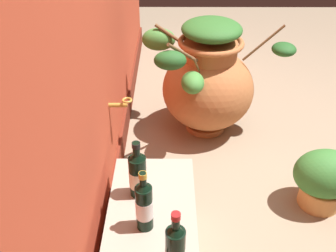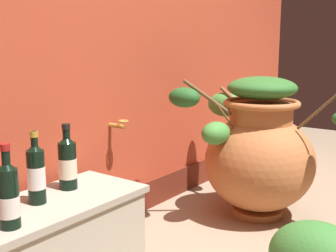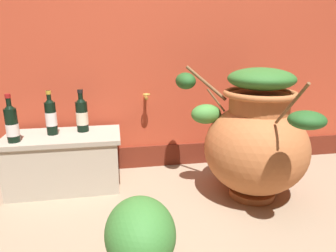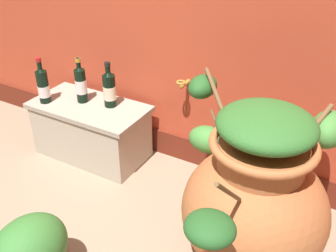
{
  "view_description": "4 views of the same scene",
  "coord_description": "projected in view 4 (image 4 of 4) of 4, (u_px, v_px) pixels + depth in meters",
  "views": [
    {
      "loc": [
        -1.81,
        0.78,
        1.62
      ],
      "look_at": [
        -0.19,
        0.78,
        0.51
      ],
      "focal_mm": 40.25,
      "sensor_mm": 36.0,
      "label": 1
    },
    {
      "loc": [
        -1.76,
        -0.53,
        1.0
      ],
      "look_at": [
        -0.04,
        0.75,
        0.6
      ],
      "focal_mm": 46.07,
      "sensor_mm": 36.0,
      "label": 2
    },
    {
      "loc": [
        -0.32,
        -1.12,
        0.96
      ],
      "look_at": [
        0.0,
        0.69,
        0.45
      ],
      "focal_mm": 31.6,
      "sensor_mm": 36.0,
      "label": 3
    },
    {
      "loc": [
        0.83,
        -0.79,
        1.52
      ],
      "look_at": [
        -0.03,
        0.73,
        0.47
      ],
      "focal_mm": 41.22,
      "sensor_mm": 36.0,
      "label": 4
    }
  ],
  "objects": [
    {
      "name": "wine_bottle_middle",
      "position": [
        81.0,
        83.0,
        2.43
      ],
      "size": [
        0.07,
        0.07,
        0.3
      ],
      "color": "black",
      "rests_on": "stone_ledge"
    },
    {
      "name": "wine_bottle_right",
      "position": [
        43.0,
        85.0,
        2.43
      ],
      "size": [
        0.07,
        0.07,
        0.3
      ],
      "color": "black",
      "rests_on": "stone_ledge"
    },
    {
      "name": "wine_bottle_left",
      "position": [
        109.0,
        88.0,
        2.38
      ],
      "size": [
        0.08,
        0.08,
        0.29
      ],
      "color": "black",
      "rests_on": "stone_ledge"
    },
    {
      "name": "stone_ledge",
      "position": [
        91.0,
        128.0,
        2.54
      ],
      "size": [
        0.76,
        0.39,
        0.38
      ],
      "color": "#B2A893",
      "rests_on": "ground_plane"
    },
    {
      "name": "terracotta_urn",
      "position": [
        255.0,
        197.0,
        1.68
      ],
      "size": [
        0.78,
        1.03,
        0.83
      ],
      "color": "#B26638",
      "rests_on": "ground_plane"
    }
  ]
}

